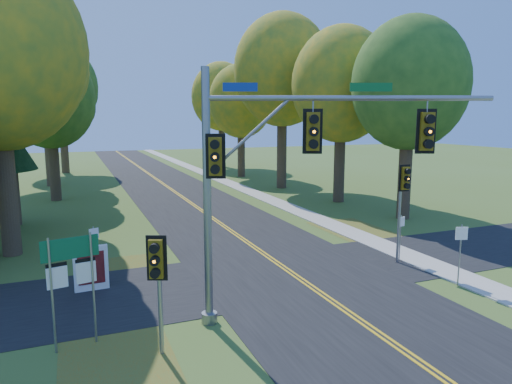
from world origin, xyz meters
name	(u,v)px	position (x,y,z in m)	size (l,w,h in m)	color
ground	(313,288)	(0.00, 0.00, 0.00)	(160.00, 160.00, 0.00)	#445E21
road_main	(313,288)	(0.00, 0.00, 0.01)	(8.00, 160.00, 0.02)	black
road_cross	(290,272)	(0.00, 2.00, 0.01)	(60.00, 6.00, 0.02)	black
centerline_left	(311,288)	(-0.10, 0.00, 0.03)	(0.10, 160.00, 0.01)	gold
centerline_right	(315,287)	(0.10, 0.00, 0.03)	(0.10, 160.00, 0.01)	gold
sidewalk_east	(438,268)	(6.20, 0.00, 0.03)	(1.60, 160.00, 0.06)	#9E998E
leaf_patch_w_near	(127,277)	(-6.50, 4.00, 0.01)	(4.00, 6.00, 0.00)	brown
leaf_patch_e	(367,235)	(6.80, 6.00, 0.01)	(3.50, 8.00, 0.00)	brown
leaf_patch_w_far	(119,367)	(-7.50, -3.00, 0.01)	(3.00, 5.00, 0.00)	brown
tree_e_a	(410,85)	(11.57, 8.77, 8.53)	(7.20, 7.20, 12.73)	#38281C
tree_w_b	(1,50)	(-11.72, 16.29, 10.37)	(8.60, 8.60, 15.38)	#38281C
tree_e_b	(342,85)	(10.97, 15.58, 8.90)	(7.60, 7.60, 13.33)	#38281C
tree_w_c	(50,99)	(-9.54, 24.47, 7.94)	(6.80, 6.80, 11.91)	#38281C
tree_e_c	(283,71)	(9.88, 23.69, 10.66)	(8.80, 8.80, 15.79)	#38281C
tree_w_d	(45,82)	(-10.13, 33.18, 9.78)	(8.20, 8.20, 14.56)	#38281C
tree_e_d	(241,102)	(9.26, 32.87, 8.24)	(7.00, 7.00, 12.32)	#38281C
tree_w_e	(61,87)	(-8.92, 44.09, 10.07)	(8.40, 8.40, 14.97)	#38281C
tree_e_e	(222,97)	(10.47, 43.58, 9.19)	(7.80, 7.80, 13.74)	#38281C
traffic_mast	(278,163)	(-2.54, -2.19, 5.12)	(8.23, 3.43, 7.97)	gray
east_signal_pole	(403,189)	(5.08, 1.19, 3.40)	(0.52, 0.60, 4.48)	gray
ped_signal_pole	(157,267)	(-6.39, -2.91, 2.56)	(0.52, 0.62, 3.45)	#96989E
route_sign_cluster	(71,269)	(-8.51, -1.43, 2.33)	(1.51, 0.38, 3.30)	gray
info_kiosk	(91,269)	(-7.88, 2.99, 0.86)	(1.26, 0.25, 1.73)	white
reg_sign_e_north	(401,230)	(5.31, 1.49, 1.47)	(0.41, 0.10, 2.15)	gray
reg_sign_e_south	(461,244)	(5.34, -1.91, 1.68)	(0.45, 0.19, 2.46)	gray
reg_sign_w	(94,242)	(-7.66, 4.60, 1.44)	(0.38, 0.19, 2.11)	gray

